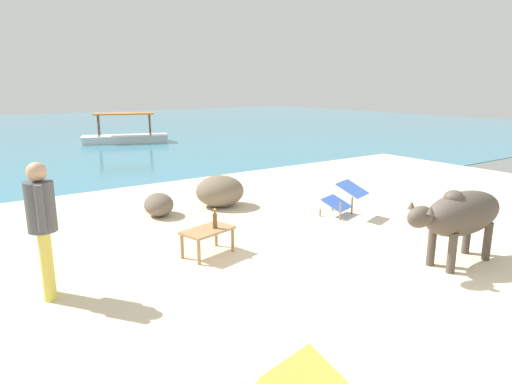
{
  "coord_description": "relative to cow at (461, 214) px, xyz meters",
  "views": [
    {
      "loc": [
        -4.15,
        -3.62,
        2.49
      ],
      "look_at": [
        0.48,
        3.0,
        0.55
      ],
      "focal_mm": 31.31,
      "sensor_mm": 36.0,
      "label": 1
    }
  ],
  "objects": [
    {
      "name": "bottle",
      "position": [
        -2.6,
        2.26,
        -0.2
      ],
      "size": [
        0.07,
        0.07,
        0.3
      ],
      "color": "brown",
      "rests_on": "low_bench_table"
    },
    {
      "name": "deck_chair_near",
      "position": [
        0.38,
        2.55,
        -0.33
      ],
      "size": [
        0.75,
        0.9,
        0.68
      ],
      "rotation": [
        0.0,
        0.0,
        1.9
      ],
      "color": "#A37A4C",
      "rests_on": "sand_beach"
    },
    {
      "name": "sand_beach",
      "position": [
        -1.54,
        0.41,
        -0.74
      ],
      "size": [
        18.0,
        14.0,
        0.04
      ],
      "primitive_type": "cube",
      "color": "beige",
      "rests_on": "ground"
    },
    {
      "name": "low_bench_table",
      "position": [
        -2.71,
        2.29,
        -0.38
      ],
      "size": [
        0.84,
        0.61,
        0.4
      ],
      "rotation": [
        0.0,
        0.0,
        0.24
      ],
      "color": "#A37A4C",
      "rests_on": "sand_beach"
    },
    {
      "name": "person_standing",
      "position": [
        -4.9,
        2.17,
        0.23
      ],
      "size": [
        0.32,
        0.5,
        1.62
      ],
      "rotation": [
        0.0,
        0.0,
        6.12
      ],
      "color": "#DBC64C",
      "rests_on": "sand_beach"
    },
    {
      "name": "shore_rock_medium",
      "position": [
        -1.18,
        4.55,
        -0.39
      ],
      "size": [
        1.25,
        1.21,
        0.64
      ],
      "primitive_type": "ellipsoid",
      "rotation": [
        0.0,
        0.0,
        2.76
      ],
      "color": "#756651",
      "rests_on": "sand_beach"
    },
    {
      "name": "boat_white",
      "position": [
        0.88,
        16.3,
        -0.47
      ],
      "size": [
        3.85,
        2.29,
        1.29
      ],
      "rotation": [
        0.0,
        0.0,
        2.81
      ],
      "color": "white",
      "rests_on": "water_surface"
    },
    {
      "name": "cow",
      "position": [
        0.0,
        0.0,
        0.0
      ],
      "size": [
        1.92,
        0.61,
        1.09
      ],
      "rotation": [
        0.0,
        0.0,
        3.11
      ],
      "color": "#4C4238",
      "rests_on": "sand_beach"
    },
    {
      "name": "water_surface",
      "position": [
        -1.54,
        22.41,
        -0.76
      ],
      "size": [
        60.0,
        36.0,
        0.03
      ],
      "primitive_type": "cube",
      "color": "teal",
      "rests_on": "ground"
    },
    {
      "name": "shore_rock_large",
      "position": [
        -2.49,
        4.63,
        -0.5
      ],
      "size": [
        0.75,
        0.87,
        0.43
      ],
      "primitive_type": "ellipsoid",
      "rotation": [
        0.0,
        0.0,
        1.26
      ],
      "color": "#6B5B4C",
      "rests_on": "sand_beach"
    }
  ]
}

